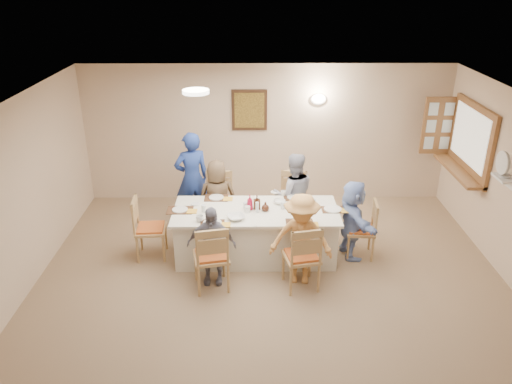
{
  "coord_description": "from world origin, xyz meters",
  "views": [
    {
      "loc": [
        -0.25,
        -5.09,
        3.95
      ],
      "look_at": [
        -0.2,
        1.4,
        1.05
      ],
      "focal_mm": 35.0,
      "sensor_mm": 36.0,
      "label": 1
    }
  ],
  "objects_px": {
    "chair_back_left": "(218,203)",
    "chair_back_right": "(292,203)",
    "diner_back_left": "(218,198)",
    "caregiver": "(192,178)",
    "desk_fan": "(505,168)",
    "diner_front_left": "(211,245)",
    "condiment_ketchup": "(250,202)",
    "dining_table": "(256,233)",
    "diner_back_right": "(293,195)",
    "diner_right_end": "(352,219)",
    "chair_front_left": "(211,255)",
    "diner_front_right": "(301,239)",
    "chair_left_end": "(151,228)",
    "chair_right_end": "(360,229)",
    "chair_front_right": "(301,255)",
    "serving_hatch": "(471,139)"
  },
  "relations": [
    {
      "from": "chair_back_left",
      "to": "chair_back_right",
      "type": "bearing_deg",
      "value": 3.3
    },
    {
      "from": "diner_back_left",
      "to": "caregiver",
      "type": "distance_m",
      "value": 0.67
    },
    {
      "from": "desk_fan",
      "to": "diner_front_left",
      "type": "bearing_deg",
      "value": -175.23
    },
    {
      "from": "chair_back_right",
      "to": "condiment_ketchup",
      "type": "xyz_separation_m",
      "value": [
        -0.69,
        -0.78,
        0.38
      ]
    },
    {
      "from": "dining_table",
      "to": "diner_back_right",
      "type": "distance_m",
      "value": 0.96
    },
    {
      "from": "chair_back_left",
      "to": "diner_right_end",
      "type": "bearing_deg",
      "value": -18.31
    },
    {
      "from": "chair_front_left",
      "to": "caregiver",
      "type": "xyz_separation_m",
      "value": [
        -0.45,
        1.95,
        0.3
      ]
    },
    {
      "from": "diner_front_right",
      "to": "condiment_ketchup",
      "type": "bearing_deg",
      "value": 141.9
    },
    {
      "from": "chair_back_left",
      "to": "chair_left_end",
      "type": "relative_size",
      "value": 1.03
    },
    {
      "from": "chair_left_end",
      "to": "diner_front_right",
      "type": "bearing_deg",
      "value": -111.35
    },
    {
      "from": "diner_back_right",
      "to": "condiment_ketchup",
      "type": "xyz_separation_m",
      "value": [
        -0.69,
        -0.66,
        0.18
      ]
    },
    {
      "from": "caregiver",
      "to": "diner_front_right",
      "type": "bearing_deg",
      "value": 111.86
    },
    {
      "from": "dining_table",
      "to": "chair_back_right",
      "type": "height_order",
      "value": "chair_back_right"
    },
    {
      "from": "desk_fan",
      "to": "diner_right_end",
      "type": "relative_size",
      "value": 0.25
    },
    {
      "from": "chair_back_right",
      "to": "desk_fan",
      "type": "bearing_deg",
      "value": -14.72
    },
    {
      "from": "diner_front_left",
      "to": "caregiver",
      "type": "height_order",
      "value": "caregiver"
    },
    {
      "from": "caregiver",
      "to": "chair_front_left",
      "type": "bearing_deg",
      "value": 82.82
    },
    {
      "from": "caregiver",
      "to": "condiment_ketchup",
      "type": "bearing_deg",
      "value": 110.29
    },
    {
      "from": "diner_back_right",
      "to": "dining_table",
      "type": "bearing_deg",
      "value": 42.31
    },
    {
      "from": "chair_back_left",
      "to": "diner_front_right",
      "type": "xyz_separation_m",
      "value": [
        1.2,
        -1.48,
        0.16
      ]
    },
    {
      "from": "diner_back_right",
      "to": "chair_front_left",
      "type": "bearing_deg",
      "value": 44.69
    },
    {
      "from": "chair_right_end",
      "to": "chair_front_right",
      "type": "bearing_deg",
      "value": -44.62
    },
    {
      "from": "serving_hatch",
      "to": "chair_front_right",
      "type": "xyz_separation_m",
      "value": [
        -2.81,
        -1.8,
        -1.02
      ]
    },
    {
      "from": "chair_front_right",
      "to": "diner_front_right",
      "type": "bearing_deg",
      "value": -101.71
    },
    {
      "from": "caregiver",
      "to": "chair_back_left",
      "type": "bearing_deg",
      "value": 121.95
    },
    {
      "from": "condiment_ketchup",
      "to": "serving_hatch",
      "type": "bearing_deg",
      "value": 15.58
    },
    {
      "from": "chair_back_right",
      "to": "chair_front_right",
      "type": "height_order",
      "value": "chair_back_right"
    },
    {
      "from": "chair_back_left",
      "to": "diner_right_end",
      "type": "relative_size",
      "value": 0.81
    },
    {
      "from": "chair_left_end",
      "to": "diner_back_left",
      "type": "distance_m",
      "value": 1.18
    },
    {
      "from": "diner_right_end",
      "to": "diner_back_left",
      "type": "bearing_deg",
      "value": 61.74
    },
    {
      "from": "diner_front_right",
      "to": "condiment_ketchup",
      "type": "relative_size",
      "value": 5.75
    },
    {
      "from": "diner_back_right",
      "to": "desk_fan",
      "type": "bearing_deg",
      "value": 152.79
    },
    {
      "from": "diner_back_left",
      "to": "condiment_ketchup",
      "type": "height_order",
      "value": "diner_back_left"
    },
    {
      "from": "dining_table",
      "to": "chair_left_end",
      "type": "height_order",
      "value": "chair_left_end"
    },
    {
      "from": "diner_right_end",
      "to": "caregiver",
      "type": "bearing_deg",
      "value": 55.38
    },
    {
      "from": "dining_table",
      "to": "chair_left_end",
      "type": "xyz_separation_m",
      "value": [
        -1.55,
        0.0,
        0.1
      ]
    },
    {
      "from": "condiment_ketchup",
      "to": "chair_left_end",
      "type": "bearing_deg",
      "value": -179.23
    },
    {
      "from": "desk_fan",
      "to": "diner_front_left",
      "type": "height_order",
      "value": "desk_fan"
    },
    {
      "from": "chair_front_right",
      "to": "caregiver",
      "type": "xyz_separation_m",
      "value": [
        -1.65,
        1.95,
        0.31
      ]
    },
    {
      "from": "chair_back_right",
      "to": "chair_left_end",
      "type": "bearing_deg",
      "value": -151.18
    },
    {
      "from": "diner_front_left",
      "to": "chair_back_right",
      "type": "bearing_deg",
      "value": 53.67
    },
    {
      "from": "caregiver",
      "to": "condiment_ketchup",
      "type": "height_order",
      "value": "caregiver"
    },
    {
      "from": "chair_right_end",
      "to": "condiment_ketchup",
      "type": "xyz_separation_m",
      "value": [
        -1.64,
        0.02,
        0.43
      ]
    },
    {
      "from": "diner_front_right",
      "to": "chair_left_end",
      "type": "bearing_deg",
      "value": 169.92
    },
    {
      "from": "dining_table",
      "to": "diner_front_left",
      "type": "xyz_separation_m",
      "value": [
        -0.6,
        -0.68,
        0.19
      ]
    },
    {
      "from": "serving_hatch",
      "to": "chair_back_left",
      "type": "distance_m",
      "value": 4.14
    },
    {
      "from": "chair_back_left",
      "to": "chair_left_end",
      "type": "distance_m",
      "value": 1.24
    },
    {
      "from": "diner_front_left",
      "to": "condiment_ketchup",
      "type": "relative_size",
      "value": 4.99
    },
    {
      "from": "diner_back_right",
      "to": "chair_right_end",
      "type": "bearing_deg",
      "value": 138.13
    },
    {
      "from": "dining_table",
      "to": "diner_front_right",
      "type": "xyz_separation_m",
      "value": [
        0.6,
        -0.68,
        0.27
      ]
    }
  ]
}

